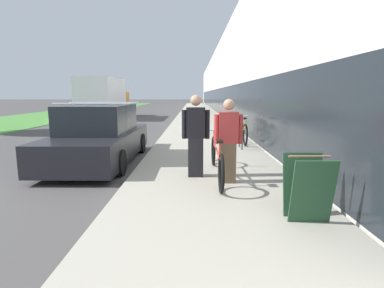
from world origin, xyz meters
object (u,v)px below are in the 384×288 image
at_px(tandem_bicycle, 217,159).
at_px(sandwich_board_sign, 308,188).
at_px(bike_rack_hoop, 241,132).
at_px(cruiser_bike_nearest, 243,132).
at_px(cruiser_bike_middle, 230,126).
at_px(person_rider, 228,141).
at_px(moving_truck, 104,98).
at_px(parked_sedan_curbside, 100,137).
at_px(person_bystander, 196,136).

height_order(tandem_bicycle, sandwich_board_sign, sandwich_board_sign).
bearing_deg(bike_rack_hoop, sandwich_board_sign, -89.47).
distance_m(cruiser_bike_nearest, sandwich_board_sign, 6.53).
height_order(cruiser_bike_nearest, cruiser_bike_middle, cruiser_bike_nearest).
height_order(person_rider, cruiser_bike_middle, person_rider).
bearing_deg(tandem_bicycle, moving_truck, 113.14).
bearing_deg(sandwich_board_sign, parked_sedan_curbside, 135.26).
height_order(person_rider, moving_truck, moving_truck).
distance_m(person_rider, cruiser_bike_middle, 7.10).
height_order(bike_rack_hoop, cruiser_bike_middle, cruiser_bike_middle).
relative_size(person_rider, parked_sedan_curbside, 0.35).
distance_m(cruiser_bike_middle, sandwich_board_sign, 8.80).
distance_m(tandem_bicycle, parked_sedan_curbside, 3.58).
bearing_deg(parked_sedan_curbside, person_rider, -35.52).
relative_size(bike_rack_hoop, moving_truck, 0.12).
distance_m(tandem_bicycle, person_rider, 0.59).
distance_m(person_rider, moving_truck, 19.28).
xyz_separation_m(cruiser_bike_nearest, cruiser_bike_middle, (-0.19, 2.27, -0.01)).
xyz_separation_m(person_rider, bike_rack_hoop, (0.84, 3.76, -0.30)).
bearing_deg(bike_rack_hoop, cruiser_bike_nearest, 77.46).
bearing_deg(moving_truck, cruiser_bike_middle, -51.56).
xyz_separation_m(cruiser_bike_middle, moving_truck, (-8.47, 10.68, 1.03)).
height_order(person_bystander, sandwich_board_sign, person_bystander).
bearing_deg(person_rider, cruiser_bike_nearest, 77.44).
height_order(sandwich_board_sign, parked_sedan_curbside, parked_sedan_curbside).
xyz_separation_m(parked_sedan_curbside, moving_truck, (-4.40, 15.43, 0.85)).
distance_m(tandem_bicycle, cruiser_bike_nearest, 4.57).
bearing_deg(tandem_bicycle, parked_sedan_curbside, 147.48).
distance_m(tandem_bicycle, bike_rack_hoop, 3.55).
bearing_deg(tandem_bicycle, bike_rack_hoop, 73.21).
relative_size(tandem_bicycle, cruiser_bike_middle, 1.66).
xyz_separation_m(tandem_bicycle, cruiser_bike_middle, (1.06, 6.67, 0.01)).
bearing_deg(person_rider, sandwich_board_sign, -63.30).
distance_m(cruiser_bike_nearest, moving_truck, 15.61).
distance_m(bike_rack_hoop, cruiser_bike_nearest, 1.03).
relative_size(cruiser_bike_middle, sandwich_board_sign, 1.87).
xyz_separation_m(cruiser_bike_middle, parked_sedan_curbside, (-4.08, -4.75, 0.18)).
bearing_deg(cruiser_bike_nearest, moving_truck, 123.78).
bearing_deg(cruiser_bike_middle, cruiser_bike_nearest, -85.31).
relative_size(cruiser_bike_nearest, sandwich_board_sign, 2.01).
distance_m(person_bystander, bike_rack_hoop, 3.65).
relative_size(sandwich_board_sign, parked_sedan_curbside, 0.20).
height_order(cruiser_bike_middle, parked_sedan_curbside, parked_sedan_curbside).
bearing_deg(bike_rack_hoop, person_rider, -102.57).
height_order(person_rider, cruiser_bike_nearest, person_rider).
relative_size(person_bystander, parked_sedan_curbside, 0.37).
distance_m(bike_rack_hoop, moving_truck, 16.33).
bearing_deg(tandem_bicycle, person_rider, -62.79).
bearing_deg(person_rider, moving_truck, 113.22).
bearing_deg(person_rider, bike_rack_hoop, 77.43).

